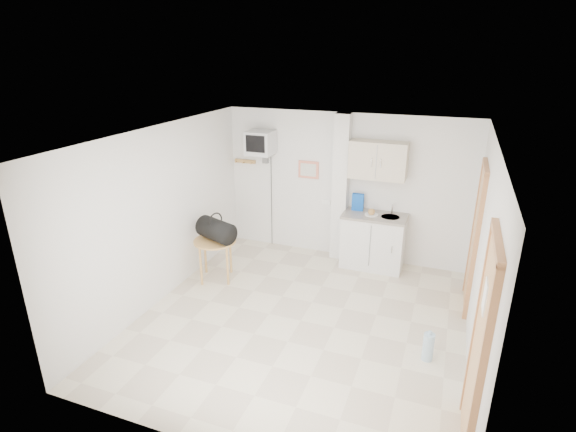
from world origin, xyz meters
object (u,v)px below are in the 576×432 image
at_px(crt_television, 261,144).
at_px(water_bottle, 428,347).
at_px(duffel_bag, 216,230).
at_px(round_table, 215,245).

bearing_deg(crt_television, water_bottle, -35.94).
distance_m(duffel_bag, water_bottle, 3.47).
xyz_separation_m(crt_television, water_bottle, (3.11, -2.25, -1.76)).
xyz_separation_m(crt_television, duffel_bag, (-0.17, -1.35, -1.10)).
height_order(duffel_bag, water_bottle, duffel_bag).
bearing_deg(duffel_bag, round_table, -134.66).
bearing_deg(duffel_bag, crt_television, 104.19).
height_order(crt_television, round_table, crt_television).
bearing_deg(round_table, duffel_bag, 23.88).
distance_m(crt_television, water_bottle, 4.23).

